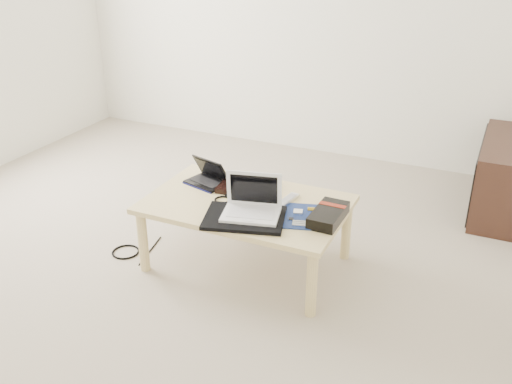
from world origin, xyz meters
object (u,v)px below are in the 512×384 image
at_px(media_cabinet, 508,177).
at_px(netbook, 208,178).
at_px(white_laptop, 252,206).
at_px(gpu_box, 328,215).
at_px(coffee_table, 246,210).

xyz_separation_m(media_cabinet, netbook, (-1.63, -1.22, 0.18)).
height_order(media_cabinet, white_laptop, white_laptop).
bearing_deg(gpu_box, media_cabinet, 58.56).
height_order(media_cabinet, netbook, netbook).
relative_size(media_cabinet, gpu_box, 3.12).
height_order(netbook, gpu_box, netbook).
distance_m(media_cabinet, gpu_box, 1.61).
bearing_deg(netbook, media_cabinet, 36.78).
distance_m(white_laptop, gpu_box, 0.40).
bearing_deg(white_laptop, media_cabinet, 50.88).
relative_size(media_cabinet, netbook, 3.32).
relative_size(coffee_table, netbook, 4.06).
bearing_deg(gpu_box, white_laptop, -161.53).
bearing_deg(white_laptop, netbook, 146.55).
distance_m(coffee_table, netbook, 0.35).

